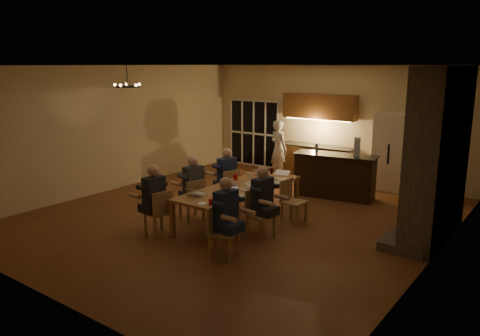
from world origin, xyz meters
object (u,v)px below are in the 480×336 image
object	(u,v)px
laptop_a	(198,189)
mug_mid	(257,180)
chair_right_far	(294,201)
can_right	(263,184)
laptop_b	(229,192)
laptop_c	(231,180)
can_silver	(224,191)
laptop_f	(281,174)
mug_front	(228,188)
chair_right_near	(224,232)
redcup_near	(211,202)
refrigerator	(393,152)
person_right_near	(226,217)
laptop_e	(263,170)
person_left_mid	(194,188)
dining_table	(240,204)
chair_right_mid	(261,214)
person_left_far	(227,178)
chandelier	(128,87)
person_left_near	(154,200)
person_right_mid	(262,202)
bar_island	(335,176)
plate_near	(239,196)
chair_left_mid	(192,199)
laptop_d	(246,184)
redcup_mid	(235,177)
chair_left_near	(158,212)
plate_left	(199,194)
can_cola	(272,171)
bar_blender	(357,147)
chair_left_far	(226,188)
plate_far	(277,183)
bar_bottle	(317,148)

from	to	relation	value
laptop_a	mug_mid	xyz separation A→B (m)	(0.40, 1.46, -0.06)
chair_right_far	can_right	distance (m)	0.74
laptop_a	laptop_b	bearing A→B (deg)	-169.89
laptop_c	can_silver	size ratio (longest dim) A/B	2.67
laptop_f	mug_front	bearing A→B (deg)	-114.90
chair_right_near	redcup_near	size ratio (longest dim) A/B	7.42
refrigerator	person_right_near	distance (m)	6.03
laptop_e	person_left_mid	bearing A→B (deg)	60.36
dining_table	chair_right_mid	size ratio (longest dim) A/B	3.51
person_left_far	chandelier	bearing A→B (deg)	-39.20
person_left_near	person_right_mid	world-z (taller)	same
mug_mid	chandelier	bearing A→B (deg)	-154.61
bar_island	plate_near	world-z (taller)	bar_island
chair_left_mid	laptop_d	bearing A→B (deg)	128.06
mug_front	redcup_mid	bearing A→B (deg)	117.54
person_right_mid	plate_near	distance (m)	0.48
laptop_e	can_right	world-z (taller)	laptop_e
person_left_mid	mug_front	world-z (taller)	person_left_mid
dining_table	person_right_mid	size ratio (longest dim) A/B	2.26
chair_left_near	chandelier	bearing A→B (deg)	-103.35
person_right_near	person_left_near	bearing A→B (deg)	95.57
plate_left	chair_right_near	bearing A→B (deg)	-30.92
person_left_near	laptop_c	xyz separation A→B (m)	(0.61, 1.61, 0.17)
person_left_near	person_left_mid	distance (m)	1.14
chandelier	laptop_d	distance (m)	3.36
refrigerator	chair_right_near	world-z (taller)	refrigerator
can_cola	bar_blender	bearing A→B (deg)	46.25
person_left_near	plate_left	size ratio (longest dim) A/B	6.10
mug_mid	plate_near	size ratio (longest dim) A/B	0.44
chair_right_far	plate_left	bearing A→B (deg)	144.04
chair_left_near	chair_left_far	xyz separation A→B (m)	(-0.04, 2.19, 0.00)
plate_far	laptop_a	bearing A→B (deg)	-113.86
redcup_near	bar_bottle	bearing A→B (deg)	90.82
mug_front	bar_bottle	distance (m)	3.23
chair_left_far	can_right	world-z (taller)	chair_left_far
chair_right_mid	plate_near	bearing A→B (deg)	121.10
refrigerator	person_right_near	size ratio (longest dim) A/B	1.45
person_left_near	person_left_mid	size ratio (longest dim) A/B	1.00
chair_left_near	can_silver	bearing A→B (deg)	146.77
chair_right_far	plate_left	world-z (taller)	chair_right_far
laptop_f	plate_far	bearing A→B (deg)	-84.20
dining_table	chair_right_near	bearing A→B (deg)	-62.17
chair_right_far	refrigerator	bearing A→B (deg)	-8.82
chair_left_far	can_cola	size ratio (longest dim) A/B	7.42
person_right_near	laptop_e	xyz separation A→B (m)	(-1.07, 2.72, 0.17)
dining_table	mug_front	xyz separation A→B (m)	(-0.01, -0.41, 0.43)
person_left_mid	laptop_e	size ratio (longest dim) A/B	4.31
laptop_f	refrigerator	bearing A→B (deg)	56.42
refrigerator	chair_right_far	bearing A→B (deg)	-101.18
can_right	bar_blender	bearing A→B (deg)	70.38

